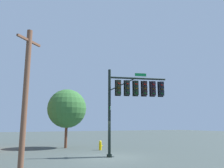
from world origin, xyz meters
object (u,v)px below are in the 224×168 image
object	(u,v)px
utility_pole	(25,94)
fire_hydrant	(100,145)
tree_near	(67,109)
signal_pole_assembly	(135,92)

from	to	relation	value
utility_pole	fire_hydrant	size ratio (longest dim) A/B	8.95
fire_hydrant	tree_near	world-z (taller)	tree_near
utility_pole	signal_pole_assembly	bearing A→B (deg)	12.86
utility_pole	tree_near	world-z (taller)	utility_pole
signal_pole_assembly	tree_near	world-z (taller)	signal_pole_assembly
signal_pole_assembly	tree_near	size ratio (longest dim) A/B	1.10
tree_near	signal_pole_assembly	bearing A→B (deg)	-68.03
signal_pole_assembly	fire_hydrant	bearing A→B (deg)	99.17
fire_hydrant	tree_near	bearing A→B (deg)	128.20
signal_pole_assembly	utility_pole	xyz separation A→B (m)	(-7.81, -1.78, -0.83)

